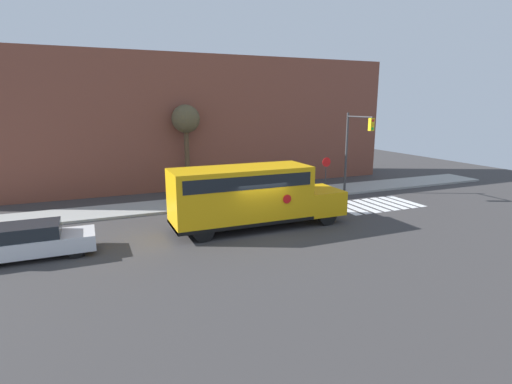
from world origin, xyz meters
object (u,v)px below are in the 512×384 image
(school_bus, at_px, (249,194))
(stop_sign, at_px, (326,171))
(traffic_light, at_px, (354,142))
(parked_car, at_px, (31,241))
(tree_near_sidewalk, at_px, (186,122))

(school_bus, bearing_deg, stop_sign, 32.29)
(school_bus, height_order, traffic_light, traffic_light)
(parked_car, xyz_separation_m, traffic_light, (19.22, 4.53, 2.98))
(stop_sign, bearing_deg, parked_car, -163.92)
(school_bus, xyz_separation_m, stop_sign, (7.61, 4.81, -0.05))
(parked_car, relative_size, tree_near_sidewalk, 0.76)
(stop_sign, bearing_deg, school_bus, -147.71)
(school_bus, height_order, stop_sign, school_bus)
(school_bus, bearing_deg, tree_near_sidewalk, 95.06)
(tree_near_sidewalk, bearing_deg, stop_sign, -29.76)
(stop_sign, relative_size, tree_near_sidewalk, 0.43)
(traffic_light, distance_m, tree_near_sidewalk, 11.68)
(parked_car, distance_m, traffic_light, 19.97)
(traffic_light, bearing_deg, school_bus, -155.40)
(school_bus, relative_size, stop_sign, 3.37)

